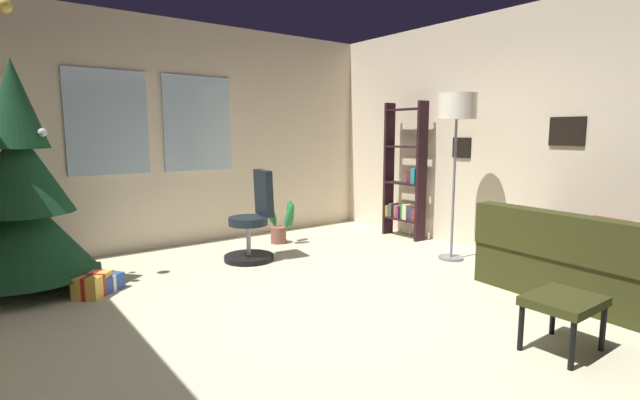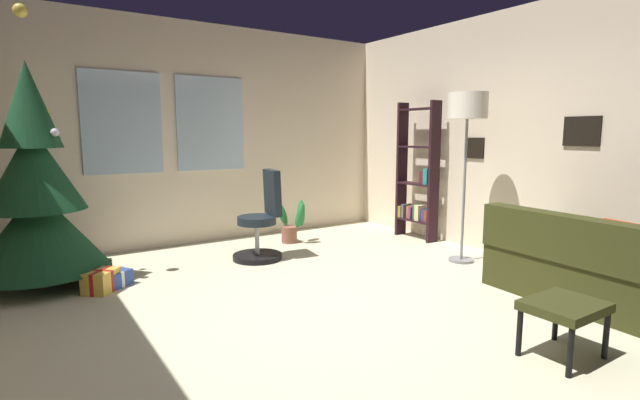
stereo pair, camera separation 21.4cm
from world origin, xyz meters
TOP-DOWN VIEW (x-y plane):
  - ground_plane at (0.00, 0.00)m, footprint 5.43×6.18m
  - wall_back_with_windows at (-0.02, 3.14)m, footprint 5.43×0.12m
  - wall_right_with_frames at (2.76, 0.00)m, footprint 0.12×6.18m
  - couch at (2.12, -1.20)m, footprint 1.71×2.00m
  - footstool at (0.78, -1.35)m, footprint 0.48×0.39m
  - holiday_tree at (-1.92, 2.13)m, footprint 1.18×1.18m
  - gift_box_red at (-1.56, 2.50)m, footprint 0.43×0.40m
  - gift_box_green at (-1.44, 2.12)m, footprint 0.29×0.24m
  - gift_box_gold at (-1.48, 1.68)m, footprint 0.37×0.37m
  - gift_box_blue at (-1.37, 1.78)m, footprint 0.37×0.37m
  - office_chair at (0.25, 1.88)m, footprint 0.56×0.56m
  - bookshelf at (2.50, 1.67)m, footprint 0.18×0.64m
  - floor_lamp at (2.08, 0.53)m, footprint 0.42×0.42m
  - potted_plant at (0.95, 2.39)m, footprint 0.39×0.43m

SIDE VIEW (x-z plane):
  - ground_plane at x=0.00m, z-range -0.10..0.00m
  - gift_box_red at x=-1.56m, z-range 0.00..0.15m
  - gift_box_blue at x=-1.37m, z-range 0.00..0.15m
  - gift_box_green at x=-1.44m, z-range 0.00..0.17m
  - gift_box_gold at x=-1.48m, z-range 0.00..0.20m
  - potted_plant at x=0.95m, z-range -0.03..0.54m
  - couch at x=2.12m, z-range -0.12..0.66m
  - footstool at x=0.78m, z-range 0.13..0.50m
  - office_chair at x=0.25m, z-range -0.12..0.91m
  - bookshelf at x=2.50m, z-range -0.12..1.73m
  - holiday_tree at x=-1.92m, z-range -0.43..2.13m
  - wall_right_with_frames at x=2.76m, z-range 0.00..2.83m
  - wall_back_with_windows at x=-0.02m, z-range 0.01..2.83m
  - floor_lamp at x=2.08m, z-range 0.70..2.56m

